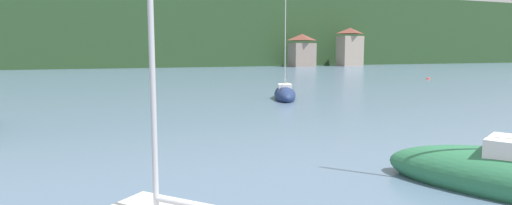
# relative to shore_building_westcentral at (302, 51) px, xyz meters

# --- Properties ---
(wooded_hillside) EXTENTS (352.00, 72.18, 45.80)m
(wooded_hillside) POSITION_rel_shore_building_westcentral_xyz_m (-67.74, 47.58, 4.06)
(wooded_hillside) COLOR #264223
(wooded_hillside) RESTS_ON ground_plane
(shore_building_westcentral) EXTENTS (5.75, 4.57, 7.77)m
(shore_building_westcentral) POSITION_rel_shore_building_westcentral_xyz_m (0.00, 0.00, 0.00)
(shore_building_westcentral) COLOR gray
(shore_building_westcentral) RESTS_ON ground_plane
(shore_building_central) EXTENTS (5.81, 4.31, 9.47)m
(shore_building_central) POSITION_rel_shore_building_westcentral_xyz_m (13.37, -0.13, 0.82)
(shore_building_central) COLOR gray
(shore_building_central) RESTS_ON ground_plane
(sailboat_far_3) EXTENTS (3.73, 6.08, 8.66)m
(sailboat_far_3) POSITION_rel_shore_building_westcentral_xyz_m (-33.24, -60.10, -3.40)
(sailboat_far_3) COLOR navy
(sailboat_far_3) RESTS_ON ground_plane
(mooring_buoy_near) EXTENTS (0.47, 0.47, 0.47)m
(mooring_buoy_near) POSITION_rel_shore_building_westcentral_xyz_m (-5.17, -46.11, -3.77)
(mooring_buoy_near) COLOR red
(mooring_buoy_near) RESTS_ON ground_plane
(mooring_buoy_far) EXTENTS (0.45, 0.45, 0.45)m
(mooring_buoy_far) POSITION_rel_shore_building_westcentral_xyz_m (-26.78, -47.28, -3.77)
(mooring_buoy_far) COLOR yellow
(mooring_buoy_far) RESTS_ON ground_plane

